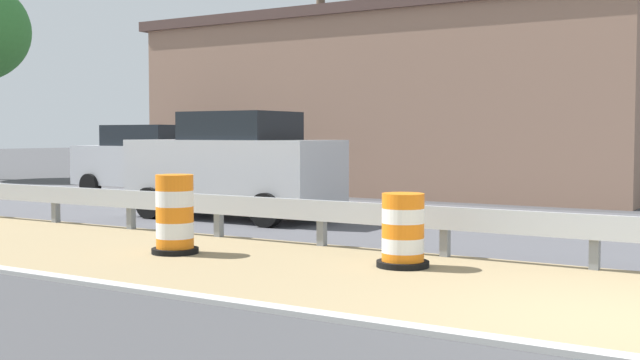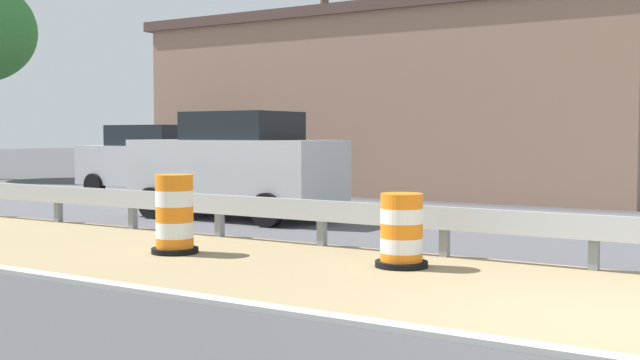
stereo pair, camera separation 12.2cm
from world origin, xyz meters
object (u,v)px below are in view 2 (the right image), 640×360
Objects in this scene: traffic_barrel_close at (175,218)px; car_distant_a at (158,161)px; traffic_barrel_nearest at (402,234)px; car_lead_far_lane at (237,166)px; utility_pole_near at (324,35)px.

car_distant_a is at bearing 45.32° from traffic_barrel_close.
traffic_barrel_nearest is 6.49m from car_lead_far_lane.
car_lead_far_lane is at bearing -163.97° from utility_pole_near.
car_lead_far_lane is (4.15, 2.16, 0.56)m from traffic_barrel_close.
traffic_barrel_close is 10.45m from car_distant_a.
traffic_barrel_close is at bearing -159.12° from utility_pole_near.
traffic_barrel_close is 0.13× the size of utility_pole_near.
car_lead_far_lane is 7.23m from utility_pole_near.
utility_pole_near is (6.14, 1.76, 3.38)m from car_lead_far_lane.
traffic_barrel_nearest is 12.68m from utility_pole_near.
car_lead_far_lane is 0.92× the size of car_distant_a.
utility_pole_near reaches higher than car_lead_far_lane.
utility_pole_near is (9.61, 7.22, 4.03)m from traffic_barrel_nearest.
car_lead_far_lane reaches higher than traffic_barrel_close.
traffic_barrel_nearest is at bearing -78.29° from traffic_barrel_close.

